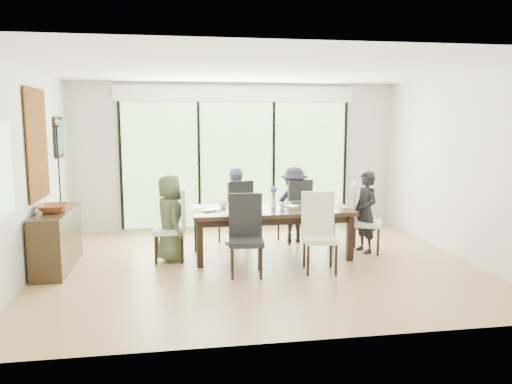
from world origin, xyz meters
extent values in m
cube|color=#9C663E|center=(0.00, 0.00, -0.01)|extent=(6.00, 5.00, 0.01)
cube|color=white|center=(0.00, 0.00, 2.71)|extent=(6.00, 5.00, 0.01)
cube|color=beige|center=(0.00, 2.51, 1.35)|extent=(6.00, 0.02, 2.70)
cube|color=silver|center=(0.00, -2.51, 1.35)|extent=(6.00, 0.02, 2.70)
cube|color=silver|center=(-3.01, 0.00, 1.35)|extent=(0.02, 5.00, 2.70)
cube|color=silver|center=(3.01, 0.00, 1.35)|extent=(0.02, 5.00, 2.70)
cube|color=#598C3F|center=(0.00, 2.47, 1.20)|extent=(4.20, 0.02, 2.30)
cube|color=white|center=(0.00, 2.46, 2.50)|extent=(4.40, 0.06, 0.28)
cube|color=black|center=(-2.10, 2.46, 1.20)|extent=(0.05, 0.04, 2.30)
cube|color=black|center=(-0.70, 2.46, 1.20)|extent=(0.05, 0.04, 2.30)
cube|color=black|center=(0.70, 2.46, 1.20)|extent=(0.05, 0.04, 2.30)
cube|color=black|center=(2.10, 2.46, 1.20)|extent=(0.05, 0.04, 2.30)
cube|color=brown|center=(0.00, 3.40, -0.05)|extent=(6.00, 1.80, 0.10)
cube|color=#4F3322|center=(0.00, 4.20, 0.55)|extent=(6.00, 0.08, 0.06)
sphere|color=#14380F|center=(-1.80, 5.20, 1.44)|extent=(3.20, 3.20, 3.20)
sphere|color=#14380F|center=(0.40, 5.80, 1.80)|extent=(4.00, 4.00, 4.00)
sphere|color=#14380F|center=(2.20, 5.00, 1.26)|extent=(2.80, 2.80, 2.80)
sphere|color=#14380F|center=(-0.60, 6.50, 1.62)|extent=(3.60, 3.60, 3.60)
cube|color=black|center=(0.25, 0.41, 0.70)|extent=(2.33, 1.07, 0.06)
cube|color=black|center=(0.25, 0.41, 0.61)|extent=(2.14, 0.87, 0.10)
cube|color=black|center=(-0.83, -0.02, 0.34)|extent=(0.09, 0.09, 0.67)
cube|color=black|center=(1.33, -0.02, 0.34)|extent=(0.09, 0.09, 0.67)
cube|color=black|center=(-0.83, 0.84, 0.34)|extent=(0.09, 0.09, 0.67)
cube|color=black|center=(1.33, 0.84, 0.34)|extent=(0.09, 0.09, 0.67)
imported|color=#455136|center=(-1.23, 0.41, 0.63)|extent=(0.49, 0.65, 1.25)
imported|color=black|center=(1.73, 0.41, 0.63)|extent=(0.50, 0.66, 1.25)
imported|color=#7385A7|center=(-0.20, 1.24, 0.63)|extent=(0.65, 0.48, 1.25)
imported|color=#221D2B|center=(0.80, 1.24, 0.63)|extent=(0.64, 0.46, 1.25)
cube|color=#8CAB3D|center=(-0.70, 0.41, 0.73)|extent=(0.43, 0.31, 0.01)
cube|color=#8BA53B|center=(1.20, 0.41, 0.73)|extent=(0.43, 0.31, 0.01)
cube|color=#73A63B|center=(-0.20, 0.81, 0.73)|extent=(0.43, 0.31, 0.01)
cube|color=#7BAB3D|center=(0.80, 0.81, 0.73)|extent=(0.43, 0.31, 0.01)
cube|color=white|center=(-0.30, 0.11, 0.73)|extent=(0.43, 0.31, 0.01)
cube|color=black|center=(-0.10, 0.76, 0.74)|extent=(0.25, 0.17, 0.01)
cube|color=black|center=(0.75, 0.76, 0.74)|extent=(0.23, 0.17, 0.01)
cube|color=white|center=(0.95, 0.36, 0.73)|extent=(0.29, 0.21, 0.00)
cube|color=white|center=(-0.30, 0.11, 0.75)|extent=(0.25, 0.25, 0.02)
cube|color=orange|center=(-0.30, 0.11, 0.76)|extent=(0.19, 0.19, 0.01)
cylinder|color=silver|center=(0.30, 0.46, 0.79)|extent=(0.08, 0.08, 0.12)
cylinder|color=#337226|center=(0.30, 0.46, 0.90)|extent=(0.04, 0.04, 0.16)
sphere|color=#4B4EBB|center=(0.30, 0.46, 1.00)|extent=(0.11, 0.11, 0.11)
imported|color=silver|center=(-0.60, 0.31, 0.74)|extent=(0.38, 0.35, 0.03)
imported|color=white|center=(-0.45, 0.56, 0.77)|extent=(0.17, 0.17, 0.09)
imported|color=white|center=(0.40, 0.31, 0.77)|extent=(0.13, 0.13, 0.09)
imported|color=white|center=(1.05, 0.51, 0.77)|extent=(0.13, 0.13, 0.09)
imported|color=white|center=(0.50, 0.46, 0.74)|extent=(0.24, 0.26, 0.02)
cube|color=black|center=(-2.76, 0.27, 0.40)|extent=(0.40, 1.43, 0.81)
imported|color=brown|center=(-2.76, 0.17, 0.86)|extent=(0.43, 0.43, 0.10)
cylinder|color=black|center=(-2.76, 0.62, 0.82)|extent=(0.09, 0.09, 0.04)
cylinder|color=black|center=(-2.76, 0.62, 1.39)|extent=(0.02, 0.02, 1.12)
cylinder|color=black|center=(-2.76, 0.62, 1.94)|extent=(0.09, 0.09, 0.03)
cylinder|color=silver|center=(-2.76, 0.62, 1.99)|extent=(0.03, 0.03, 0.09)
cube|color=brown|center=(-2.97, 0.40, 1.70)|extent=(0.02, 1.00, 1.50)
cube|color=black|center=(-2.97, 1.70, 1.75)|extent=(0.03, 0.55, 0.65)
cube|color=#1B5459|center=(-2.95, 1.70, 1.75)|extent=(0.01, 0.45, 0.55)
camera|label=1|loc=(-1.15, -6.74, 2.03)|focal=35.00mm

